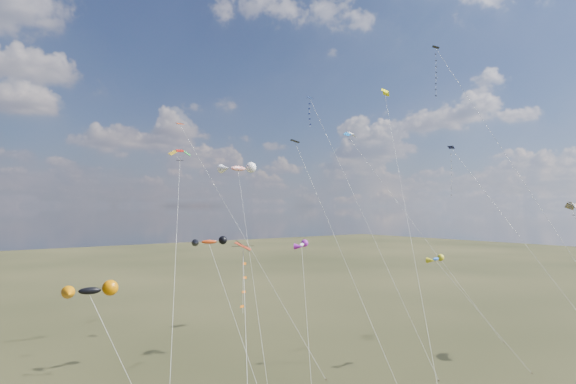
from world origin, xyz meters
TOP-DOWN VIEW (x-y plane):
  - diamond_black_high at (19.35, 11.09)m, footprint 4.99×22.39m
  - diamond_navy_tall at (11.27, 25.90)m, footprint 2.93×23.28m
  - diamond_black_mid at (-3.29, 8.30)m, footprint 2.31×13.65m
  - diamond_red_low at (-18.20, -1.31)m, footprint 4.62×7.81m
  - diamond_navy_right at (16.36, 7.43)m, footprint 3.34×18.43m
  - diamond_orange_center at (-5.45, 22.79)m, footprint 9.01×16.19m
  - parafoil_yellow at (13.79, 16.03)m, footprint 15.50×19.67m
  - parafoil_blue_white at (19.76, 28.12)m, footprint 9.14×20.29m
  - parafoil_striped at (29.43, 0.77)m, footprint 6.37×13.96m
  - parafoil_tricolor at (-12.26, 19.40)m, footprint 9.48×16.17m
  - novelty_black_orange at (-23.35, 10.52)m, footprint 5.27×7.45m
  - novelty_orange_black at (-11.48, 14.87)m, footprint 2.89×9.83m
  - novelty_white_purple at (-2.89, 12.08)m, footprint 5.25×7.52m
  - novelty_redwhite_stripe at (-3.75, 22.29)m, footprint 6.61×13.45m
  - novelty_blue_yellow at (13.64, 8.64)m, footprint 6.23×8.81m

SIDE VIEW (x-z plane):
  - novelty_black_orange at x=-23.35m, z-range 5.42..17.56m
  - novelty_blue_yellow at x=13.64m, z-range 5.50..17.52m
  - diamond_red_low at x=-18.20m, z-range 4.99..20.31m
  - novelty_white_purple at x=-2.89m, z-range 6.58..20.68m
  - novelty_orange_black at x=-11.48m, z-range 6.80..21.46m
  - diamond_black_mid at x=-3.29m, z-range 4.99..28.86m
  - parafoil_striped at x=29.43m, z-range 8.47..26.93m
  - diamond_orange_center at x=-5.45m, z-range 4.69..31.83m
  - diamond_navy_right at x=16.36m, z-range 8.07..32.42m
  - novelty_redwhite_stripe at x=-3.75m, z-range 10.44..32.85m
  - parafoil_tricolor at x=-12.26m, z-range 11.00..34.37m
  - diamond_navy_tall at x=11.27m, z-range 11.67..44.49m
  - parafoil_blue_white at x=19.76m, z-range 13.72..42.70m
  - parafoil_yellow at x=13.79m, z-range 15.40..47.83m
  - diamond_black_high at x=19.35m, z-range 13.40..50.89m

